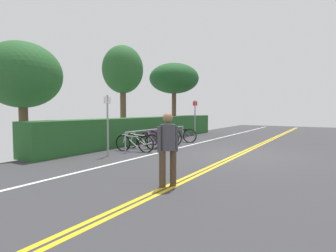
{
  "coord_description": "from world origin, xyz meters",
  "views": [
    {
      "loc": [
        -9.6,
        -2.93,
        1.63
      ],
      "look_at": [
        -0.03,
        3.02,
        0.96
      ],
      "focal_mm": 28.58,
      "sensor_mm": 36.0,
      "label": 1
    }
  ],
  "objects_px": {
    "bicycle_4": "(169,136)",
    "sign_post_near": "(108,119)",
    "bicycle_3": "(162,138)",
    "pedestrian": "(168,145)",
    "tree_mid": "(123,70)",
    "tree_far_right": "(174,79)",
    "bicycle_0": "(134,143)",
    "bicycle_2": "(154,140)",
    "tree_near_left": "(22,75)",
    "bike_rack": "(159,133)",
    "bicycle_5": "(180,135)",
    "bicycle_1": "(142,141)",
    "sign_post_far": "(195,116)"
  },
  "relations": [
    {
      "from": "bike_rack",
      "to": "bicycle_3",
      "type": "xyz_separation_m",
      "value": [
        0.33,
        0.03,
        -0.27
      ]
    },
    {
      "from": "bicycle_2",
      "to": "bicycle_3",
      "type": "height_order",
      "value": "bicycle_3"
    },
    {
      "from": "bicycle_3",
      "to": "bicycle_4",
      "type": "distance_m",
      "value": 0.78
    },
    {
      "from": "bicycle_4",
      "to": "tree_near_left",
      "type": "bearing_deg",
      "value": 148.55
    },
    {
      "from": "bicycle_0",
      "to": "bicycle_1",
      "type": "height_order",
      "value": "bicycle_0"
    },
    {
      "from": "tree_mid",
      "to": "tree_far_right",
      "type": "xyz_separation_m",
      "value": [
        4.73,
        -0.59,
        -0.05
      ]
    },
    {
      "from": "tree_near_left",
      "to": "tree_mid",
      "type": "bearing_deg",
      "value": 1.59
    },
    {
      "from": "bicycle_4",
      "to": "pedestrian",
      "type": "relative_size",
      "value": 1.1
    },
    {
      "from": "bicycle_0",
      "to": "pedestrian",
      "type": "height_order",
      "value": "pedestrian"
    },
    {
      "from": "bicycle_4",
      "to": "sign_post_far",
      "type": "relative_size",
      "value": 0.79
    },
    {
      "from": "bike_rack",
      "to": "sign_post_near",
      "type": "height_order",
      "value": "sign_post_near"
    },
    {
      "from": "bike_rack",
      "to": "bicycle_3",
      "type": "distance_m",
      "value": 0.42
    },
    {
      "from": "bicycle_3",
      "to": "tree_mid",
      "type": "height_order",
      "value": "tree_mid"
    },
    {
      "from": "pedestrian",
      "to": "tree_far_right",
      "type": "bearing_deg",
      "value": 30.02
    },
    {
      "from": "bike_rack",
      "to": "bicycle_3",
      "type": "height_order",
      "value": "bike_rack"
    },
    {
      "from": "bicycle_2",
      "to": "tree_mid",
      "type": "relative_size",
      "value": 0.32
    },
    {
      "from": "bicycle_4",
      "to": "tree_near_left",
      "type": "height_order",
      "value": "tree_near_left"
    },
    {
      "from": "tree_near_left",
      "to": "tree_far_right",
      "type": "distance_m",
      "value": 10.68
    },
    {
      "from": "bicycle_3",
      "to": "bicycle_5",
      "type": "xyz_separation_m",
      "value": [
        1.52,
        -0.08,
        0.01
      ]
    },
    {
      "from": "sign_post_near",
      "to": "bicycle_4",
      "type": "bearing_deg",
      "value": 0.95
    },
    {
      "from": "sign_post_far",
      "to": "tree_far_right",
      "type": "height_order",
      "value": "tree_far_right"
    },
    {
      "from": "sign_post_near",
      "to": "tree_far_right",
      "type": "distance_m",
      "value": 10.29
    },
    {
      "from": "bicycle_2",
      "to": "bicycle_3",
      "type": "relative_size",
      "value": 1.06
    },
    {
      "from": "tree_mid",
      "to": "bike_rack",
      "type": "bearing_deg",
      "value": -114.81
    },
    {
      "from": "sign_post_far",
      "to": "sign_post_near",
      "type": "bearing_deg",
      "value": 178.1
    },
    {
      "from": "bicycle_4",
      "to": "bicycle_5",
      "type": "height_order",
      "value": "bicycle_5"
    },
    {
      "from": "tree_mid",
      "to": "bicycle_1",
      "type": "bearing_deg",
      "value": -128.69
    },
    {
      "from": "pedestrian",
      "to": "sign_post_far",
      "type": "height_order",
      "value": "sign_post_far"
    },
    {
      "from": "bicycle_2",
      "to": "bicycle_5",
      "type": "height_order",
      "value": "bicycle_5"
    },
    {
      "from": "tree_mid",
      "to": "tree_far_right",
      "type": "distance_m",
      "value": 4.77
    },
    {
      "from": "bicycle_3",
      "to": "tree_near_left",
      "type": "xyz_separation_m",
      "value": [
        -4.58,
        3.36,
        2.62
      ]
    },
    {
      "from": "tree_mid",
      "to": "tree_far_right",
      "type": "relative_size",
      "value": 1.07
    },
    {
      "from": "pedestrian",
      "to": "bicycle_5",
      "type": "bearing_deg",
      "value": 27.57
    },
    {
      "from": "bicycle_4",
      "to": "tree_far_right",
      "type": "relative_size",
      "value": 0.35
    },
    {
      "from": "tree_mid",
      "to": "bicycle_5",
      "type": "bearing_deg",
      "value": -86.73
    },
    {
      "from": "bicycle_4",
      "to": "sign_post_near",
      "type": "relative_size",
      "value": 0.8
    },
    {
      "from": "tree_mid",
      "to": "bicycle_2",
      "type": "bearing_deg",
      "value": -119.9
    },
    {
      "from": "bicycle_0",
      "to": "bicycle_1",
      "type": "xyz_separation_m",
      "value": [
        0.76,
        0.23,
        -0.01
      ]
    },
    {
      "from": "bicycle_5",
      "to": "tree_far_right",
      "type": "bearing_deg",
      "value": 33.62
    },
    {
      "from": "bicycle_5",
      "to": "bicycle_4",
      "type": "bearing_deg",
      "value": 167.62
    },
    {
      "from": "bicycle_4",
      "to": "tree_mid",
      "type": "distance_m",
      "value": 4.97
    },
    {
      "from": "bicycle_2",
      "to": "tree_far_right",
      "type": "height_order",
      "value": "tree_far_right"
    },
    {
      "from": "bicycle_3",
      "to": "pedestrian",
      "type": "distance_m",
      "value": 6.75
    },
    {
      "from": "bicycle_4",
      "to": "tree_far_right",
      "type": "height_order",
      "value": "tree_far_right"
    },
    {
      "from": "tree_near_left",
      "to": "bicycle_3",
      "type": "bearing_deg",
      "value": -36.27
    },
    {
      "from": "bicycle_1",
      "to": "tree_far_right",
      "type": "bearing_deg",
      "value": 20.69
    },
    {
      "from": "bicycle_4",
      "to": "tree_mid",
      "type": "bearing_deg",
      "value": 80.93
    },
    {
      "from": "bicycle_4",
      "to": "pedestrian",
      "type": "xyz_separation_m",
      "value": [
        -6.34,
        -3.87,
        0.55
      ]
    },
    {
      "from": "sign_post_near",
      "to": "bicycle_5",
      "type": "bearing_deg",
      "value": -1.09
    },
    {
      "from": "bicycle_1",
      "to": "pedestrian",
      "type": "xyz_separation_m",
      "value": [
        -4.15,
        -3.89,
        0.58
      ]
    }
  ]
}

